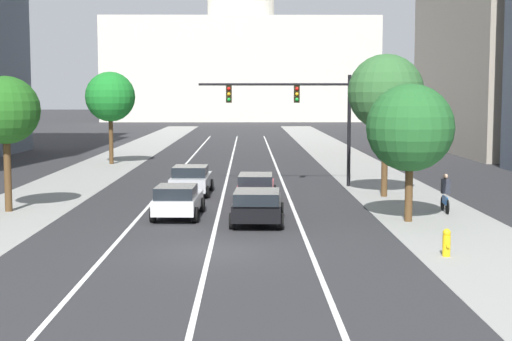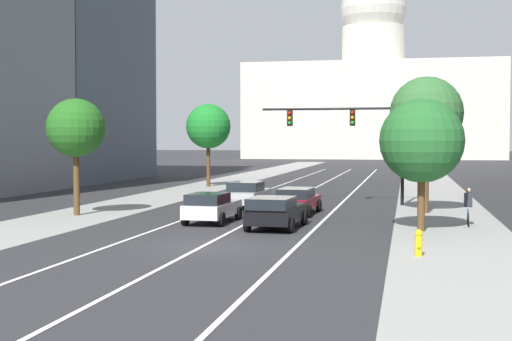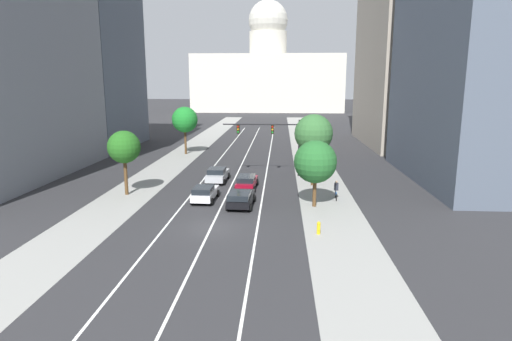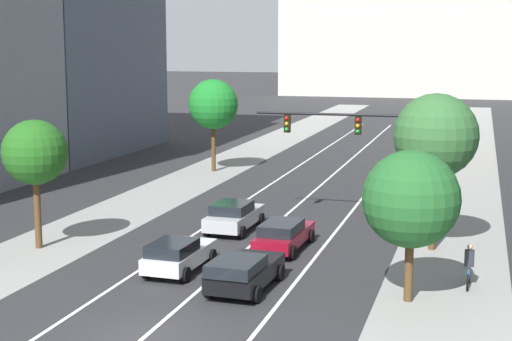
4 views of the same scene
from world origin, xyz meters
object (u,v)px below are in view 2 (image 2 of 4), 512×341
car_black (276,211)px  street_tree_mid_right (426,113)px  traffic_signal_mast (355,129)px  car_white (211,207)px  street_tree_near_right (422,141)px  car_crimson (297,200)px  fire_hydrant (419,243)px  street_tree_near_left (208,126)px  capitol_building (373,99)px  car_silver (247,194)px  cyclist (468,207)px  street_tree_mid_left (76,128)px

car_black → street_tree_mid_right: 11.46m
traffic_signal_mast → street_tree_mid_right: (4.02, -4.39, 0.75)m
car_white → street_tree_near_right: 10.07m
car_crimson → fire_hydrant: 13.88m
car_black → street_tree_near_right: (6.19, 0.52, 3.06)m
fire_hydrant → street_tree_near_left: (-16.56, 33.04, 4.53)m
capitol_building → street_tree_near_right: 124.74m
car_silver → street_tree_mid_right: street_tree_mid_right is taller
street_tree_near_left → street_tree_mid_right: bearing=-47.2°
fire_hydrant → car_crimson: bearing=115.5°
street_tree_near_right → street_tree_near_left: size_ratio=0.82×
cyclist → street_tree_mid_left: size_ratio=0.29×
car_silver → traffic_signal_mast: traffic_signal_mast is taller
capitol_building → street_tree_near_right: bearing=-86.4°
car_crimson → street_tree_near_left: size_ratio=0.69×
street_tree_mid_left → street_tree_near_left: bearing=88.9°
car_black → car_crimson: 6.23m
street_tree_mid_right → car_silver: bearing=174.5°
street_tree_near_left → street_tree_mid_left: bearing=-91.1°
fire_hydrant → street_tree_mid_left: street_tree_mid_left is taller
car_silver → traffic_signal_mast: 7.78m
capitol_building → cyclist: 122.82m
fire_hydrant → street_tree_near_right: 7.60m
car_silver → car_black: (3.33, -9.19, -0.01)m
car_black → cyclist: (8.30, 2.86, 0.08)m
traffic_signal_mast → street_tree_near_left: size_ratio=1.24×
car_crimson → cyclist: 8.95m
street_tree_mid_right → cyclist: bearing=-72.2°
cyclist → street_tree_mid_left: 19.67m
fire_hydrant → street_tree_near_left: size_ratio=0.13×
car_black → fire_hydrant: (5.99, -6.29, -0.31)m
car_silver → car_black: 9.78m
capitol_building → car_silver: capitol_building is taller
car_black → car_white: 3.71m
car_white → cyclist: bearing=-81.9°
street_tree_near_right → fire_hydrant: bearing=-91.7°
street_tree_mid_left → street_tree_mid_right: bearing=15.3°
car_white → capitol_building: bearing=1.3°
traffic_signal_mast → car_silver: bearing=-149.7°
car_white → fire_hydrant: size_ratio=4.69×
fire_hydrant → traffic_signal_mast: bearing=100.3°
car_crimson → fire_hydrant: car_crimson is taller
car_white → street_tree_near_right: bearing=-94.6°
capitol_building → fire_hydrant: capitol_building is taller
cyclist → street_tree_near_right: 4.34m
capitol_building → car_silver: size_ratio=11.54×
street_tree_mid_left → capitol_building: bearing=85.6°
fire_hydrant → street_tree_near_right: size_ratio=0.16×
traffic_signal_mast → fire_hydrant: size_ratio=9.40×
car_black → street_tree_mid_right: bearing=-35.9°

